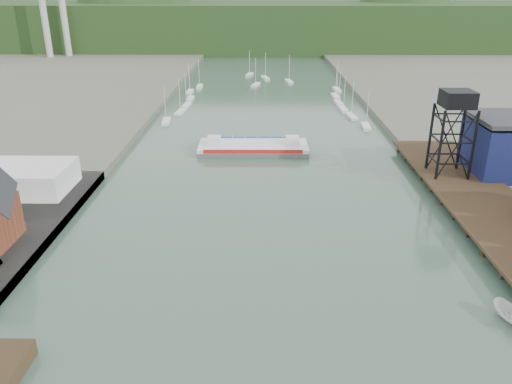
{
  "coord_description": "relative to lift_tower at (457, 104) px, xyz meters",
  "views": [
    {
      "loc": [
        -0.55,
        -32.63,
        35.69
      ],
      "look_at": [
        -1.53,
        43.74,
        4.0
      ],
      "focal_mm": 35.0,
      "sensor_mm": 36.0,
      "label": 1
    }
  ],
  "objects": [
    {
      "name": "east_pier",
      "position": [
        2.0,
        -13.0,
        -13.75
      ],
      "size": [
        14.0,
        70.0,
        2.45
      ],
      "color": "black",
      "rests_on": "ground"
    },
    {
      "name": "marina_sailboats",
      "position": [
        -34.92,
        80.46,
        -15.3
      ],
      "size": [
        57.71,
        92.65,
        0.9
      ],
      "color": "silver",
      "rests_on": "ground"
    },
    {
      "name": "distant_hills",
      "position": [
        -38.98,
        243.35,
        -5.27
      ],
      "size": [
        500.0,
        120.0,
        80.0
      ],
      "color": "#173216",
      "rests_on": "ground"
    },
    {
      "name": "white_shed",
      "position": [
        -79.0,
        -8.0,
        -11.8
      ],
      "size": [
        18.0,
        12.0,
        4.5
      ],
      "primitive_type": "cube",
      "color": "silver",
      "rests_on": "west_quay"
    },
    {
      "name": "chain_ferry",
      "position": [
        -37.61,
        19.93,
        -14.61
      ],
      "size": [
        25.21,
        10.52,
        3.62
      ],
      "rotation": [
        0.0,
        0.0,
        0.01
      ],
      "color": "#545457",
      "rests_on": "ground"
    },
    {
      "name": "lift_tower",
      "position": [
        0.0,
        0.0,
        0.0
      ],
      "size": [
        6.5,
        6.5,
        16.0
      ],
      "color": "black",
      "rests_on": "east_pier"
    }
  ]
}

